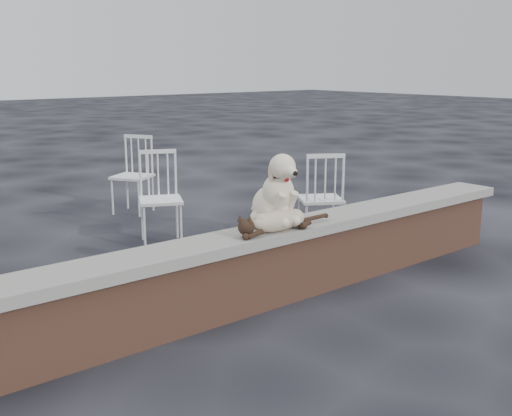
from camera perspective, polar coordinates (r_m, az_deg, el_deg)
ground at (r=4.74m, az=-1.59°, el=-9.28°), size 60.00×60.00×0.00m
brick_wall at (r=4.65m, az=-1.61°, el=-6.42°), size 6.00×0.30×0.50m
capstone at (r=4.56m, az=-1.63°, el=-2.98°), size 6.20×0.40×0.08m
dog at (r=4.77m, az=1.52°, el=1.78°), size 0.42×0.53×0.58m
cat at (r=4.65m, az=1.96°, el=-1.03°), size 1.07×0.33×0.18m
chair_d at (r=7.83m, az=-11.18°, el=2.95°), size 0.77×0.77×0.94m
chair_c at (r=6.42m, az=5.87°, el=0.98°), size 0.77×0.77×0.94m
chair_b at (r=6.40m, az=-8.66°, el=0.87°), size 0.75×0.75×0.94m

